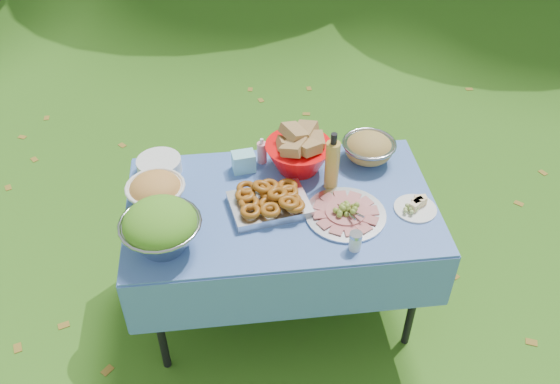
# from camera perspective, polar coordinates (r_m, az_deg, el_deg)

# --- Properties ---
(ground) EXTENTS (80.00, 80.00, 0.00)m
(ground) POSITION_cam_1_polar(r_m,az_deg,el_deg) (3.37, 0.10, -10.70)
(ground) COLOR #1B3E0B
(ground) RESTS_ON ground
(picnic_table) EXTENTS (1.46, 0.86, 0.76)m
(picnic_table) POSITION_cam_1_polar(r_m,az_deg,el_deg) (3.08, 0.11, -6.30)
(picnic_table) COLOR #84AFFF
(picnic_table) RESTS_ON ground
(salad_bowl) EXTENTS (0.38, 0.38, 0.23)m
(salad_bowl) POSITION_cam_1_polar(r_m,az_deg,el_deg) (2.58, -11.42, -3.36)
(salad_bowl) COLOR #9C9DA3
(salad_bowl) RESTS_ON picnic_table
(pasta_bowl_white) EXTENTS (0.32, 0.32, 0.15)m
(pasta_bowl_white) POSITION_cam_1_polar(r_m,az_deg,el_deg) (2.83, -11.88, 0.17)
(pasta_bowl_white) COLOR silver
(pasta_bowl_white) RESTS_ON picnic_table
(plate_stack) EXTENTS (0.27, 0.27, 0.07)m
(plate_stack) POSITION_cam_1_polar(r_m,az_deg,el_deg) (3.04, -11.54, 2.53)
(plate_stack) COLOR silver
(plate_stack) RESTS_ON picnic_table
(wipes_box) EXTENTS (0.12, 0.10, 0.10)m
(wipes_box) POSITION_cam_1_polar(r_m,az_deg,el_deg) (2.98, -3.53, 2.93)
(wipes_box) COLOR #8DE5EF
(wipes_box) RESTS_ON picnic_table
(sanitizer_bottle) EXTENTS (0.05, 0.05, 0.14)m
(sanitizer_bottle) POSITION_cam_1_polar(r_m,az_deg,el_deg) (3.02, -1.75, 4.01)
(sanitizer_bottle) COLOR pink
(sanitizer_bottle) RESTS_ON picnic_table
(bread_bowl) EXTENTS (0.43, 0.43, 0.22)m
(bread_bowl) POSITION_cam_1_polar(r_m,az_deg,el_deg) (2.95, 1.80, 4.02)
(bread_bowl) COLOR #FA090B
(bread_bowl) RESTS_ON picnic_table
(pasta_bowl_steel) EXTENTS (0.31, 0.31, 0.14)m
(pasta_bowl_steel) POSITION_cam_1_polar(r_m,az_deg,el_deg) (3.07, 8.54, 4.22)
(pasta_bowl_steel) COLOR #9C9DA3
(pasta_bowl_steel) RESTS_ON picnic_table
(fried_tray) EXTENTS (0.40, 0.31, 0.08)m
(fried_tray) POSITION_cam_1_polar(r_m,az_deg,el_deg) (2.76, -1.04, -0.90)
(fried_tray) COLOR silver
(fried_tray) RESTS_ON picnic_table
(charcuterie_platter) EXTENTS (0.50, 0.50, 0.09)m
(charcuterie_platter) POSITION_cam_1_polar(r_m,az_deg,el_deg) (2.74, 6.37, -1.59)
(charcuterie_platter) COLOR silver
(charcuterie_platter) RESTS_ON picnic_table
(oil_bottle) EXTENTS (0.09, 0.09, 0.31)m
(oil_bottle) POSITION_cam_1_polar(r_m,az_deg,el_deg) (2.82, 5.06, 3.00)
(oil_bottle) COLOR gold
(oil_bottle) RESTS_ON picnic_table
(cheese_plate) EXTENTS (0.25, 0.25, 0.05)m
(cheese_plate) POSITION_cam_1_polar(r_m,az_deg,el_deg) (2.83, 12.95, -1.22)
(cheese_plate) COLOR silver
(cheese_plate) RESTS_ON picnic_table
(shaker) EXTENTS (0.07, 0.07, 0.09)m
(shaker) POSITION_cam_1_polar(r_m,az_deg,el_deg) (2.59, 7.26, -4.72)
(shaker) COLOR silver
(shaker) RESTS_ON picnic_table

